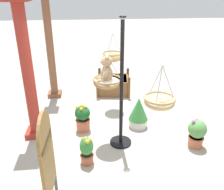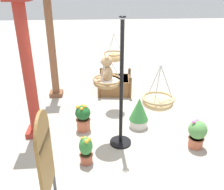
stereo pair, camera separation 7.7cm
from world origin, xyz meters
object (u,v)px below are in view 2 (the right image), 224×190
potted_plant_bushy_green (86,150)px  potted_plant_flowering_red (83,117)px  hanging_basket_with_teddy (107,82)px  teddy_bear (106,71)px  wooden_planter_box (115,84)px  potted_plant_fern_front (139,113)px  hanging_basket_left_high (158,102)px  greenhouse_pillar_right (29,75)px  display_sign_board (45,155)px  display_pole_central (121,109)px  greenhouse_pillar_far_back (52,49)px  hanging_basket_right_low (114,57)px  potted_plant_tall_leafy (197,133)px

potted_plant_bushy_green → potted_plant_flowering_red: bearing=3.9°
hanging_basket_with_teddy → potted_plant_flowering_red: hanging_basket_with_teddy is taller
teddy_bear → wooden_planter_box: size_ratio=0.49×
potted_plant_flowering_red → potted_plant_fern_front: bearing=-89.1°
hanging_basket_left_high → greenhouse_pillar_right: size_ratio=0.22×
potted_plant_fern_front → potted_plant_bushy_green: bearing=134.2°
hanging_basket_with_teddy → potted_plant_bushy_green: bearing=147.5°
display_sign_board → teddy_bear: bearing=-30.0°
display_pole_central → greenhouse_pillar_far_back: 3.06m
display_pole_central → hanging_basket_right_low: display_pole_central is taller
hanging_basket_with_teddy → potted_plant_fern_front: hanging_basket_with_teddy is taller
teddy_bear → greenhouse_pillar_right: (0.35, 1.50, -0.17)m
hanging_basket_with_teddy → display_sign_board: (-1.60, 0.95, -0.39)m
greenhouse_pillar_far_back → hanging_basket_left_high: bearing=-152.6°
hanging_basket_with_teddy → hanging_basket_left_high: 1.52m
greenhouse_pillar_far_back → hanging_basket_with_teddy: bearing=-150.4°
hanging_basket_left_high → potted_plant_flowering_red: size_ratio=0.96×
wooden_planter_box → potted_plant_flowering_red: size_ratio=1.69×
display_pole_central → display_sign_board: size_ratio=1.62×
greenhouse_pillar_right → display_sign_board: greenhouse_pillar_right is taller
display_pole_central → wooden_planter_box: 2.70m
hanging_basket_right_low → display_pole_central: bearing=179.5°
potted_plant_flowering_red → potted_plant_tall_leafy: (-0.83, -2.25, 0.00)m
potted_plant_bushy_green → display_sign_board: bearing=150.7°
hanging_basket_right_low → greenhouse_pillar_far_back: bearing=62.9°
greenhouse_pillar_right → wooden_planter_box: (2.14, -1.92, -1.11)m
teddy_bear → hanging_basket_right_low: (1.56, -0.29, -0.16)m
greenhouse_pillar_far_back → display_sign_board: 4.04m
wooden_planter_box → hanging_basket_right_low: bearing=172.3°
hanging_basket_right_low → potted_plant_fern_front: bearing=-157.1°
hanging_basket_with_teddy → teddy_bear: size_ratio=1.18×
wooden_planter_box → potted_plant_flowering_red: bearing=156.3°
hanging_basket_left_high → potted_plant_fern_front: size_ratio=0.85×
hanging_basket_with_teddy → display_sign_board: size_ratio=0.40×
hanging_basket_right_low → potted_plant_tall_leafy: (-1.96, -1.47, -1.05)m
hanging_basket_left_high → display_sign_board: hanging_basket_left_high is taller
display_pole_central → potted_plant_bushy_green: 1.02m
hanging_basket_with_teddy → display_sign_board: hanging_basket_with_teddy is taller
display_sign_board → potted_plant_tall_leafy: bearing=-66.0°
teddy_bear → hanging_basket_left_high: bearing=-155.8°
hanging_basket_right_low → potted_plant_tall_leafy: bearing=-143.1°
hanging_basket_with_teddy → hanging_basket_right_low: hanging_basket_right_low is taller
display_pole_central → display_sign_board: display_pole_central is taller
display_pole_central → potted_plant_flowering_red: 1.07m
potted_plant_flowering_red → potted_plant_bushy_green: 1.13m
potted_plant_bushy_green → display_sign_board: display_sign_board is taller
hanging_basket_left_high → potted_plant_fern_front: bearing=-4.3°
teddy_bear → potted_plant_fern_front: teddy_bear is taller
potted_plant_flowering_red → display_sign_board: size_ratio=0.41×
wooden_planter_box → display_sign_board: (-4.10, 1.34, 0.67)m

